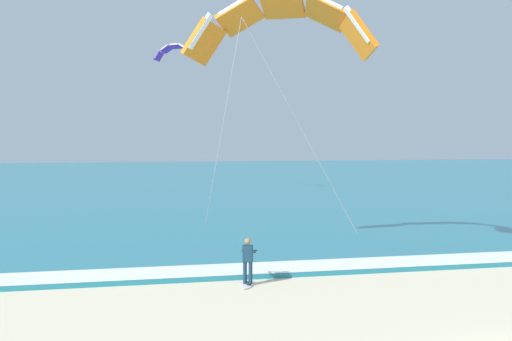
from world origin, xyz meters
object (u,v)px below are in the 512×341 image
object	(u,v)px
surfboard	(248,284)
kite_primary	(281,22)
kitesurfer	(248,259)
kite_distant	(175,51)

from	to	relation	value
surfboard	kite_primary	distance (m)	11.78
kitesurfer	kite_distant	bearing A→B (deg)	88.75
kitesurfer	kite_distant	xyz separation A→B (m)	(0.79, 36.43, 12.38)
surfboard	kite_distant	distance (m)	38.80
kitesurfer	kite_primary	bearing A→B (deg)	63.51
kitesurfer	kite_primary	world-z (taller)	kite_primary
kite_primary	kite_distant	distance (m)	31.52
surfboard	kite_primary	size ratio (longest dim) A/B	0.14
kitesurfer	kite_distant	size ratio (longest dim) A/B	0.47
kite_primary	kite_distant	world-z (taller)	kite_distant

